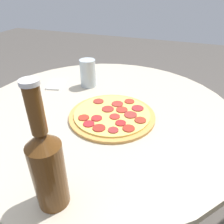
% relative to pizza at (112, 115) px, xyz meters
% --- Properties ---
extents(ground_plane, '(8.00, 8.00, 0.00)m').
position_rel_pizza_xyz_m(ground_plane, '(-0.05, -0.05, -0.69)').
color(ground_plane, '#4C4742').
extents(table, '(0.98, 0.98, 0.68)m').
position_rel_pizza_xyz_m(table, '(-0.05, -0.05, -0.17)').
color(table, '#B2A893').
rests_on(table, ground_plane).
extents(pizza, '(0.30, 0.30, 0.02)m').
position_rel_pizza_xyz_m(pizza, '(0.00, 0.00, 0.00)').
color(pizza, '#C68E47').
rests_on(pizza, table).
extents(beer_bottle, '(0.07, 0.07, 0.29)m').
position_rel_pizza_xyz_m(beer_bottle, '(0.36, -0.00, 0.10)').
color(beer_bottle, '#563314').
rests_on(beer_bottle, table).
extents(drinking_glass, '(0.07, 0.07, 0.12)m').
position_rel_pizza_xyz_m(drinking_glass, '(-0.21, -0.19, 0.05)').
color(drinking_glass, '#ADBCC6').
rests_on(drinking_glass, table).
extents(napkin, '(0.12, 0.08, 0.01)m').
position_rel_pizza_xyz_m(napkin, '(-0.16, -0.33, -0.00)').
color(napkin, white).
rests_on(napkin, table).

